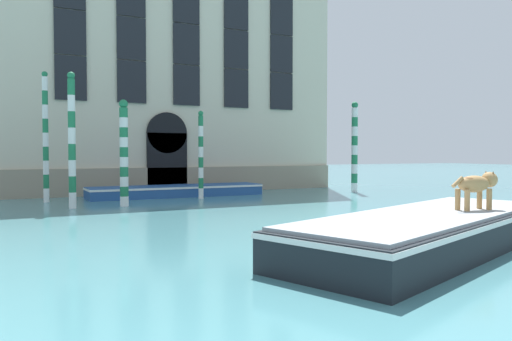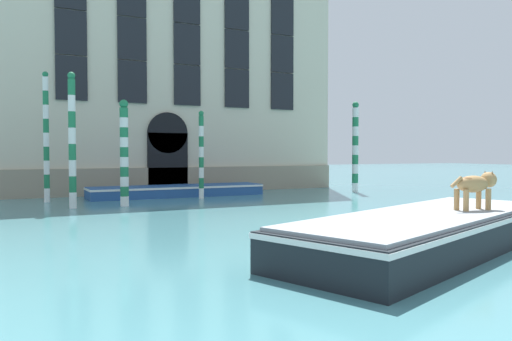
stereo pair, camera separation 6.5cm
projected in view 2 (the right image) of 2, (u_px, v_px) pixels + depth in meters
The scene contains 9 objects.
palazzo_left at pixel (167, 62), 24.44m from camera, with size 14.95×6.13×12.43m.
boat_foreground at pixel (429, 230), 8.94m from camera, with size 7.31×4.44×0.68m.
dog_on_deck at pixel (476, 185), 9.34m from camera, with size 1.10×0.35×0.73m.
boat_moored_near_palazzo at pixel (178, 190), 20.02m from camera, with size 7.00×1.58×0.44m.
mooring_pole_0 at pixel (355, 147), 21.99m from camera, with size 0.28×0.28×3.99m.
mooring_pole_1 at pixel (46, 137), 17.55m from camera, with size 0.20×0.20×4.60m.
mooring_pole_2 at pixel (72, 140), 15.59m from camera, with size 0.23×0.23×4.27m.
mooring_pole_3 at pixel (201, 154), 18.97m from camera, with size 0.20×0.20×3.34m.
mooring_pole_4 at pixel (124, 152), 16.29m from camera, with size 0.29×0.29×3.48m.
Camera 2 is at (-6.87, -0.22, 1.75)m, focal length 35.00 mm.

